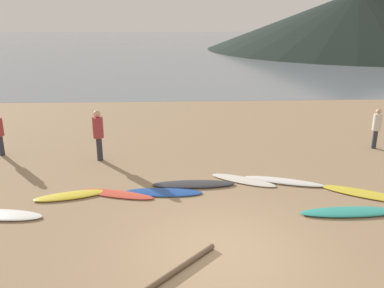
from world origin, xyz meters
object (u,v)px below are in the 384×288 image
(surfboard_3, at_px, (163,192))
(driftwood_log, at_px, (178,269))
(surfboard_2, at_px, (118,194))
(surfboard_6, at_px, (284,181))
(surfboard_8, at_px, (367,194))
(person_1, at_px, (98,131))
(surfboard_4, at_px, (193,184))
(surfboard_7, at_px, (350,212))
(person_0, at_px, (377,125))
(surfboard_0, at_px, (1,215))
(surfboard_1, at_px, (70,195))
(surfboard_5, at_px, (243,180))

(surfboard_3, bearing_deg, driftwood_log, -79.65)
(surfboard_2, xyz_separation_m, surfboard_6, (4.96, 0.67, 0.01))
(surfboard_8, relative_size, driftwood_log, 1.16)
(surfboard_3, distance_m, driftwood_log, 3.68)
(person_1, bearing_deg, surfboard_2, -127.54)
(person_1, bearing_deg, surfboard_4, -92.70)
(surfboard_6, distance_m, surfboard_7, 2.36)
(surfboard_2, relative_size, person_0, 1.41)
(surfboard_0, distance_m, person_0, 13.03)
(surfboard_1, height_order, surfboard_4, surfboard_4)
(surfboard_0, xyz_separation_m, person_0, (12.05, 4.89, 0.87))
(surfboard_2, bearing_deg, person_0, 39.56)
(surfboard_7, relative_size, person_0, 1.70)
(surfboard_4, bearing_deg, surfboard_0, -161.45)
(surfboard_5, distance_m, surfboard_8, 3.53)
(surfboard_0, height_order, surfboard_3, surfboard_0)
(surfboard_0, xyz_separation_m, surfboard_1, (1.47, 1.07, 0.00))
(surfboard_3, distance_m, person_1, 3.78)
(driftwood_log, bearing_deg, surfboard_1, 130.27)
(surfboard_4, bearing_deg, surfboard_8, -10.50)
(surfboard_4, distance_m, surfboard_8, 4.97)
(surfboard_3, xyz_separation_m, surfboard_7, (4.84, -1.44, 0.02))
(person_0, bearing_deg, surfboard_6, -23.80)
(person_0, bearing_deg, surfboard_4, -35.22)
(surfboard_0, height_order, surfboard_6, same)
(surfboard_4, relative_size, surfboard_8, 0.98)
(surfboard_2, bearing_deg, surfboard_0, -140.45)
(surfboard_8, bearing_deg, surfboard_5, -168.95)
(surfboard_5, xyz_separation_m, surfboard_6, (1.23, -0.16, 0.01))
(surfboard_5, relative_size, driftwood_log, 0.95)
(surfboard_4, height_order, driftwood_log, driftwood_log)
(surfboard_7, relative_size, person_1, 1.47)
(person_1, bearing_deg, surfboard_1, -152.56)
(surfboard_3, distance_m, person_0, 8.83)
(surfboard_7, distance_m, person_0, 6.08)
(surfboard_4, bearing_deg, person_0, 24.03)
(surfboard_5, xyz_separation_m, surfboard_8, (3.34, -1.15, 0.00))
(person_1, bearing_deg, surfboard_0, -170.40)
(surfboard_5, relative_size, surfboard_6, 0.86)
(surfboard_3, height_order, driftwood_log, driftwood_log)
(surfboard_3, relative_size, driftwood_log, 1.03)
(person_0, bearing_deg, person_1, -54.70)
(person_1, xyz_separation_m, driftwood_log, (2.68, -6.50, -1.00))
(surfboard_8, distance_m, person_0, 4.71)
(surfboard_2, height_order, surfboard_8, surfboard_2)
(surfboard_4, distance_m, surfboard_6, 2.78)
(surfboard_0, bearing_deg, driftwood_log, -20.88)
(surfboard_6, xyz_separation_m, person_1, (-5.96, 2.23, 1.02))
(surfboard_5, distance_m, driftwood_log, 4.88)
(surfboard_3, relative_size, person_0, 1.44)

